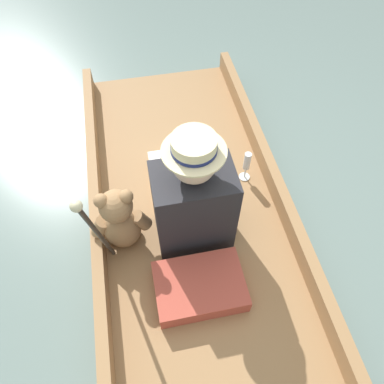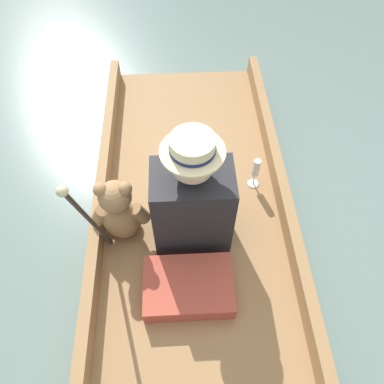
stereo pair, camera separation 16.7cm
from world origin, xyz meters
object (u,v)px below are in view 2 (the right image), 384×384
teddy_bear (119,212)px  walking_cane (88,218)px  seated_person (192,194)px  wine_glass (256,170)px

teddy_bear → walking_cane: bearing=-109.1°
teddy_bear → walking_cane: size_ratio=0.53×
seated_person → wine_glass: size_ratio=3.49×
seated_person → teddy_bear: size_ratio=1.65×
walking_cane → wine_glass: bearing=31.7°
seated_person → wine_glass: (0.40, 0.26, -0.14)m
wine_glass → teddy_bear: bearing=-158.2°
seated_person → walking_cane: (-0.46, -0.27, 0.23)m
teddy_bear → walking_cane: 0.37m
wine_glass → walking_cane: (-0.87, -0.53, 0.37)m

